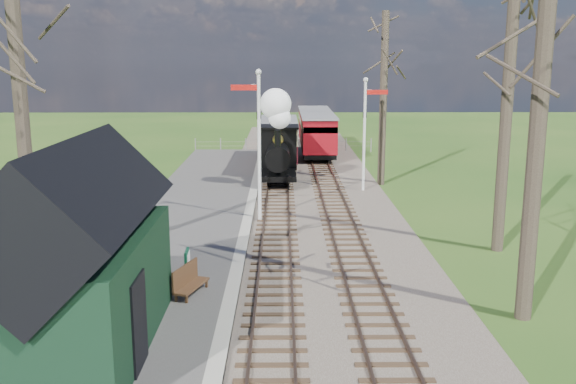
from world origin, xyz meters
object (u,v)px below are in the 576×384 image
station_shed (78,260)px  sign_board (187,266)px  semaphore_far (366,126)px  person (163,278)px  locomotive (278,143)px  bench (188,280)px  red_carriage_a (318,135)px  red_carriage_b (314,126)px  coach (279,140)px  semaphore_near (257,135)px

station_shed → sign_board: bearing=67.7°
semaphore_far → sign_board: 15.61m
semaphore_far → person: bearing=-115.9°
station_shed → locomotive: locomotive is taller
sign_board → bench: 0.98m
station_shed → locomotive: bearing=77.8°
locomotive → person: (-2.98, -16.99, -1.44)m
semaphore_far → bench: size_ratio=3.75×
semaphore_far → bench: semaphore_far is taller
semaphore_far → red_carriage_a: bearing=99.5°
locomotive → red_carriage_a: bearing=73.4°
sign_board → locomotive: bearing=80.7°
locomotive → bench: 16.78m
semaphore_far → red_carriage_b: bearing=96.3°
semaphore_far → coach: size_ratio=0.72×
semaphore_far → coach: semaphore_far is taller
red_carriage_a → red_carriage_b: 5.50m
station_shed → semaphore_near: 12.58m
semaphore_far → person: semaphore_far is taller
locomotive → person: 17.31m
red_carriage_b → sign_board: bearing=-99.8°
semaphore_near → sign_board: size_ratio=6.33×
red_carriage_a → bench: red_carriage_a is taller
person → station_shed: bearing=146.1°
sign_board → person: 1.50m
semaphore_far → locomotive: 4.87m
semaphore_near → red_carriage_a: (3.37, 16.59, -2.00)m
station_shed → locomotive: 20.29m
semaphore_near → bench: (-1.63, -8.70, -3.03)m
semaphore_far → red_carriage_b: (-1.77, 16.09, -1.72)m
station_shed → bench: station_shed is taller
red_carriage_a → semaphore_far: bearing=-80.5°
station_shed → semaphore_near: bearing=73.6°
red_carriage_b → bench: size_ratio=3.68×
semaphore_near → sign_board: semaphore_near is taller
semaphore_near → coach: (0.77, 13.90, -1.96)m
red_carriage_b → sign_board: size_ratio=5.72×
red_carriage_a → sign_board: 24.88m
red_carriage_b → semaphore_near: bearing=-98.7°
coach → bench: bearing=-96.1°
station_shed → person: bearing=65.4°
red_carriage_b → sign_board: (-5.15, -29.82, -0.94)m
sign_board → coach: bearing=83.3°
station_shed → coach: station_shed is taller
red_carriage_b → locomotive: bearing=-100.4°
red_carriage_a → person: (-5.60, -25.75, -0.78)m
station_shed → red_carriage_a: station_shed is taller
semaphore_far → locomotive: (-4.39, 1.83, -1.07)m
station_shed → sign_board: station_shed is taller
semaphore_near → locomotive: size_ratio=1.25×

